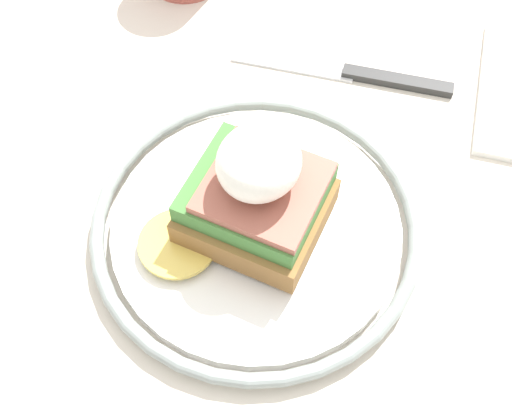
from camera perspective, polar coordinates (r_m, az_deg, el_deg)
name	(u,v)px	position (r m, az deg, el deg)	size (l,w,h in m)	color
dining_table	(258,265)	(0.59, 0.15, -5.34)	(0.90, 0.70, 0.73)	beige
plate	(256,226)	(0.45, 0.00, -1.85)	(0.23, 0.23, 0.02)	white
sandwich	(256,193)	(0.42, -0.04, 1.07)	(0.11, 0.11, 0.08)	olive
knife	(358,74)	(0.55, 9.05, 11.39)	(0.05, 0.19, 0.01)	#2D2D2D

